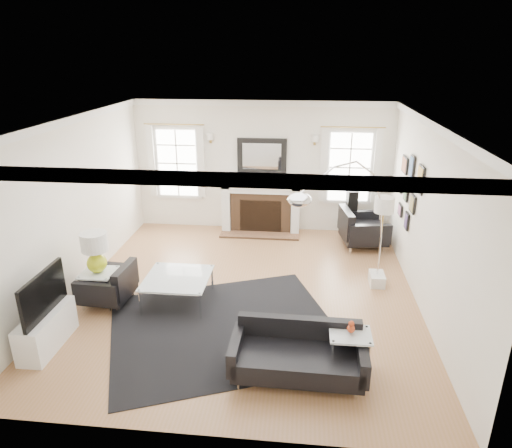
# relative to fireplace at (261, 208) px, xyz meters

# --- Properties ---
(floor) EXTENTS (6.00, 6.00, 0.00)m
(floor) POSITION_rel_fireplace_xyz_m (0.00, -2.79, -0.54)
(floor) COLOR #9F6E42
(floor) RESTS_ON ground
(back_wall) EXTENTS (5.50, 0.04, 2.80)m
(back_wall) POSITION_rel_fireplace_xyz_m (0.00, 0.21, 0.86)
(back_wall) COLOR white
(back_wall) RESTS_ON floor
(front_wall) EXTENTS (5.50, 0.04, 2.80)m
(front_wall) POSITION_rel_fireplace_xyz_m (0.00, -5.79, 0.86)
(front_wall) COLOR white
(front_wall) RESTS_ON floor
(left_wall) EXTENTS (0.04, 6.00, 2.80)m
(left_wall) POSITION_rel_fireplace_xyz_m (-2.75, -2.79, 0.86)
(left_wall) COLOR white
(left_wall) RESTS_ON floor
(right_wall) EXTENTS (0.04, 6.00, 2.80)m
(right_wall) POSITION_rel_fireplace_xyz_m (2.75, -2.79, 0.86)
(right_wall) COLOR white
(right_wall) RESTS_ON floor
(ceiling) EXTENTS (5.50, 6.00, 0.02)m
(ceiling) POSITION_rel_fireplace_xyz_m (0.00, -2.79, 2.26)
(ceiling) COLOR white
(ceiling) RESTS_ON back_wall
(crown_molding) EXTENTS (5.50, 6.00, 0.12)m
(crown_molding) POSITION_rel_fireplace_xyz_m (0.00, -2.79, 2.20)
(crown_molding) COLOR white
(crown_molding) RESTS_ON back_wall
(fireplace) EXTENTS (1.70, 0.69, 1.11)m
(fireplace) POSITION_rel_fireplace_xyz_m (0.00, 0.00, 0.00)
(fireplace) COLOR white
(fireplace) RESTS_ON floor
(mantel_mirror) EXTENTS (1.05, 0.07, 0.75)m
(mantel_mirror) POSITION_rel_fireplace_xyz_m (0.00, 0.16, 1.11)
(mantel_mirror) COLOR black
(mantel_mirror) RESTS_ON back_wall
(window_left) EXTENTS (1.24, 0.15, 1.62)m
(window_left) POSITION_rel_fireplace_xyz_m (-1.85, 0.16, 0.92)
(window_left) COLOR white
(window_left) RESTS_ON back_wall
(window_right) EXTENTS (1.24, 0.15, 1.62)m
(window_right) POSITION_rel_fireplace_xyz_m (1.85, 0.16, 0.92)
(window_right) COLOR white
(window_right) RESTS_ON back_wall
(gallery_wall) EXTENTS (0.04, 1.73, 1.29)m
(gallery_wall) POSITION_rel_fireplace_xyz_m (2.72, -1.50, 0.99)
(gallery_wall) COLOR black
(gallery_wall) RESTS_ON right_wall
(tv_unit) EXTENTS (0.35, 1.00, 1.09)m
(tv_unit) POSITION_rel_fireplace_xyz_m (-2.44, -4.49, -0.21)
(tv_unit) COLOR white
(tv_unit) RESTS_ON floor
(area_rug) EXTENTS (3.86, 3.56, 0.01)m
(area_rug) POSITION_rel_fireplace_xyz_m (-0.17, -3.83, -0.54)
(area_rug) COLOR black
(area_rug) RESTS_ON floor
(sofa) EXTENTS (1.64, 0.78, 0.53)m
(sofa) POSITION_rel_fireplace_xyz_m (0.90, -4.72, -0.25)
(sofa) COLOR black
(sofa) RESTS_ON floor
(armchair_left) EXTENTS (0.77, 0.85, 0.54)m
(armchair_left) POSITION_rel_fireplace_xyz_m (-2.05, -3.31, -0.24)
(armchair_left) COLOR black
(armchair_left) RESTS_ON floor
(armchair_right) EXTENTS (0.99, 1.08, 0.64)m
(armchair_right) POSITION_rel_fireplace_xyz_m (2.08, -0.61, -0.18)
(armchair_right) COLOR black
(armchair_right) RESTS_ON floor
(coffee_table) EXTENTS (0.99, 0.99, 0.44)m
(coffee_table) POSITION_rel_fireplace_xyz_m (-1.01, -3.18, -0.13)
(coffee_table) COLOR silver
(coffee_table) RESTS_ON floor
(side_table_left) EXTENTS (0.50, 0.50, 0.55)m
(side_table_left) POSITION_rel_fireplace_xyz_m (-2.20, -3.35, -0.10)
(side_table_left) COLOR silver
(side_table_left) RESTS_ON floor
(nesting_table) EXTENTS (0.50, 0.42, 0.55)m
(nesting_table) POSITION_rel_fireplace_xyz_m (1.52, -4.61, -0.11)
(nesting_table) COLOR silver
(nesting_table) RESTS_ON floor
(gourd_lamp) EXTENTS (0.40, 0.40, 0.65)m
(gourd_lamp) POSITION_rel_fireplace_xyz_m (-2.20, -3.35, 0.38)
(gourd_lamp) COLOR #C1D11A
(gourd_lamp) RESTS_ON side_table_left
(orange_vase) EXTENTS (0.10, 0.10, 0.16)m
(orange_vase) POSITION_rel_fireplace_xyz_m (1.52, -4.61, 0.10)
(orange_vase) COLOR #B53917
(orange_vase) RESTS_ON nesting_table
(arc_floor_lamp) EXTENTS (1.64, 1.52, 2.33)m
(arc_floor_lamp) POSITION_rel_fireplace_xyz_m (1.52, -2.83, 0.72)
(arc_floor_lamp) COLOR white
(arc_floor_lamp) RESTS_ON floor
(stick_floor_lamp) EXTENTS (0.31, 0.31, 1.55)m
(stick_floor_lamp) POSITION_rel_fireplace_xyz_m (2.20, -2.23, 0.80)
(stick_floor_lamp) COLOR #A8843A
(stick_floor_lamp) RESTS_ON floor
(speaker_tower) EXTENTS (0.24, 0.24, 1.03)m
(speaker_tower) POSITION_rel_fireplace_xyz_m (1.92, -0.14, -0.03)
(speaker_tower) COLOR black
(speaker_tower) RESTS_ON floor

